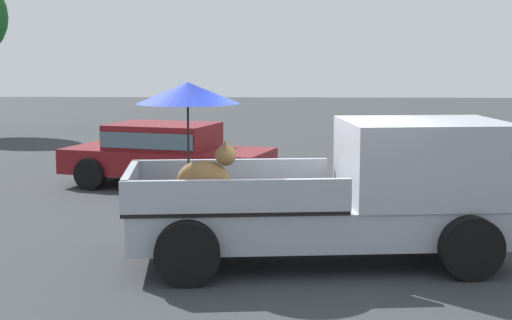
{
  "coord_description": "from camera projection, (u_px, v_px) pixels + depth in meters",
  "views": [
    {
      "loc": [
        -0.5,
        -10.32,
        2.78
      ],
      "look_at": [
        -0.91,
        2.05,
        1.1
      ],
      "focal_mm": 54.95,
      "sensor_mm": 36.0,
      "label": 1
    }
  ],
  "objects": [
    {
      "name": "pickup_truck_main",
      "position": [
        348.0,
        189.0,
        10.48
      ],
      "size": [
        5.22,
        2.69,
        2.42
      ],
      "rotation": [
        0.0,
        0.0,
        0.11
      ],
      "color": "black",
      "rests_on": "ground"
    },
    {
      "name": "parked_sedan_near",
      "position": [
        166.0,
        152.0,
        16.45
      ],
      "size": [
        4.62,
        2.9,
        1.33
      ],
      "rotation": [
        0.0,
        0.0,
        -0.29
      ],
      "color": "black",
      "rests_on": "ground"
    },
    {
      "name": "ground_plane",
      "position": [
        318.0,
        261.0,
        10.58
      ],
      "size": [
        80.0,
        80.0,
        0.0
      ],
      "primitive_type": "plane",
      "color": "#2D3033"
    }
  ]
}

